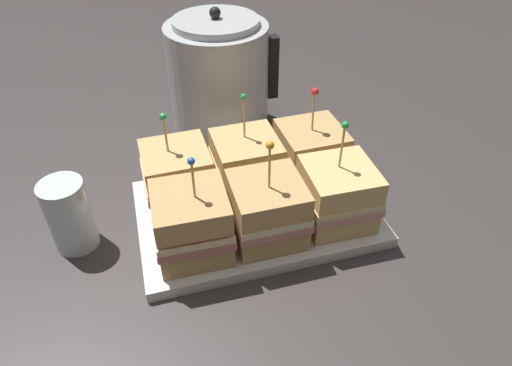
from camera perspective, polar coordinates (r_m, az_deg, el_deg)
The scene contains 10 objects.
ground_plane at distance 0.72m, azimuth 0.00°, elevation -4.28°, with size 6.00×6.00×0.00m, color #383333.
serving_platter at distance 0.71m, azimuth 0.00°, elevation -3.75°, with size 0.36×0.24×0.02m.
sandwich_front_left at distance 0.62m, azimuth -8.03°, elevation -5.04°, with size 0.10×0.10×0.16m.
sandwich_front_center at distance 0.63m, azimuth 1.47°, elevation -3.36°, with size 0.10×0.10×0.16m.
sandwich_front_right at distance 0.67m, azimuth 10.16°, elevation -1.41°, with size 0.10×0.10×0.16m.
sandwich_back_left at distance 0.70m, azimuth -9.80°, elevation 0.88°, with size 0.10×0.10×0.15m.
sandwich_back_center at distance 0.72m, azimuth -1.15°, elevation 2.37°, with size 0.10×0.10×0.16m.
sandwich_back_right at distance 0.74m, azimuth 6.80°, elevation 3.68°, with size 0.10×0.10×0.16m.
kettle_steel at distance 0.89m, azimuth -4.65°, elevation 13.11°, with size 0.21×0.19×0.24m.
drinking_glass at distance 0.69m, azimuth -22.30°, elevation -3.75°, with size 0.06×0.06×0.11m.
Camera 1 is at (-0.14, -0.50, 0.49)m, focal length 32.00 mm.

